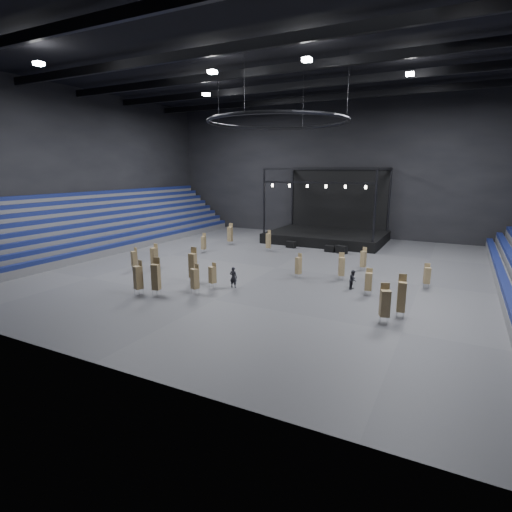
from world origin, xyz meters
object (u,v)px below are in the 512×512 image
at_px(flight_case_mid, 330,249).
at_px(chair_stack_9, 363,259).
at_px(chair_stack_1, 204,242).
at_px(man_center, 233,277).
at_px(chair_stack_15, 342,266).
at_px(chair_stack_3, 230,234).
at_px(chair_stack_10, 134,258).
at_px(chair_stack_12, 154,255).
at_px(chair_stack_0, 138,277).
at_px(chair_stack_5, 193,265).
at_px(chair_stack_4, 401,296).
at_px(chair_stack_8, 369,281).
at_px(flight_case_right, 341,250).
at_px(chair_stack_14, 299,265).
at_px(chair_stack_6, 195,278).
at_px(chair_stack_13, 213,274).
at_px(chair_stack_11, 427,275).
at_px(stage, 329,229).
at_px(flight_case_left, 291,245).
at_px(chair_stack_2, 385,302).
at_px(crew_member, 353,280).
at_px(chair_stack_16, 156,276).

distance_m(flight_case_mid, chair_stack_9, 8.50).
bearing_deg(chair_stack_1, man_center, -48.68).
bearing_deg(chair_stack_15, man_center, -163.00).
bearing_deg(flight_case_mid, chair_stack_3, -173.74).
relative_size(chair_stack_10, chair_stack_12, 0.91).
relative_size(chair_stack_0, chair_stack_5, 0.89).
distance_m(chair_stack_9, chair_stack_10, 20.66).
bearing_deg(chair_stack_4, chair_stack_8, 116.80).
height_order(flight_case_right, chair_stack_0, chair_stack_0).
height_order(chair_stack_3, chair_stack_12, chair_stack_3).
distance_m(chair_stack_3, chair_stack_14, 16.50).
relative_size(chair_stack_6, chair_stack_10, 1.07).
height_order(chair_stack_9, chair_stack_13, chair_stack_9).
height_order(chair_stack_0, chair_stack_9, chair_stack_0).
height_order(chair_stack_6, chair_stack_11, chair_stack_6).
xyz_separation_m(stage, chair_stack_5, (-3.96, -23.78, 0.02)).
bearing_deg(flight_case_left, chair_stack_8, -50.19).
distance_m(chair_stack_2, crew_member, 6.98).
relative_size(chair_stack_14, man_center, 1.28).
xyz_separation_m(chair_stack_3, chair_stack_14, (12.84, -10.35, -0.25)).
bearing_deg(man_center, chair_stack_15, -142.92).
height_order(chair_stack_1, crew_member, chair_stack_1).
distance_m(chair_stack_10, chair_stack_16, 8.22).
xyz_separation_m(chair_stack_14, crew_member, (4.89, -1.14, -0.35)).
distance_m(chair_stack_4, chair_stack_15, 8.78).
bearing_deg(chair_stack_0, crew_member, 54.24).
xyz_separation_m(chair_stack_15, man_center, (-6.85, -5.92, -0.37)).
xyz_separation_m(chair_stack_0, chair_stack_2, (16.93, 2.40, -0.04)).
bearing_deg(chair_stack_12, chair_stack_16, -36.26).
distance_m(flight_case_right, man_center, 16.97).
bearing_deg(man_center, chair_stack_5, 0.21).
distance_m(chair_stack_10, chair_stack_14, 14.79).
bearing_deg(stage, chair_stack_16, -98.89).
relative_size(chair_stack_4, crew_member, 1.85).
relative_size(chair_stack_1, chair_stack_15, 0.93).
relative_size(chair_stack_3, chair_stack_16, 0.93).
height_order(chair_stack_10, crew_member, chair_stack_10).
bearing_deg(man_center, chair_stack_11, -157.18).
bearing_deg(chair_stack_12, chair_stack_8, 14.23).
bearing_deg(chair_stack_14, flight_case_mid, 114.69).
height_order(chair_stack_10, chair_stack_15, chair_stack_15).
xyz_separation_m(chair_stack_2, chair_stack_4, (0.74, 1.43, 0.10)).
xyz_separation_m(stage, chair_stack_9, (7.41, -13.64, -0.34)).
distance_m(chair_stack_9, chair_stack_11, 6.42).
height_order(chair_stack_1, chair_stack_3, chair_stack_3).
bearing_deg(man_center, flight_case_right, -107.37).
distance_m(chair_stack_0, chair_stack_12, 7.86).
bearing_deg(chair_stack_2, flight_case_left, 103.59).
height_order(chair_stack_2, chair_stack_10, chair_stack_2).
height_order(stage, chair_stack_9, stage).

